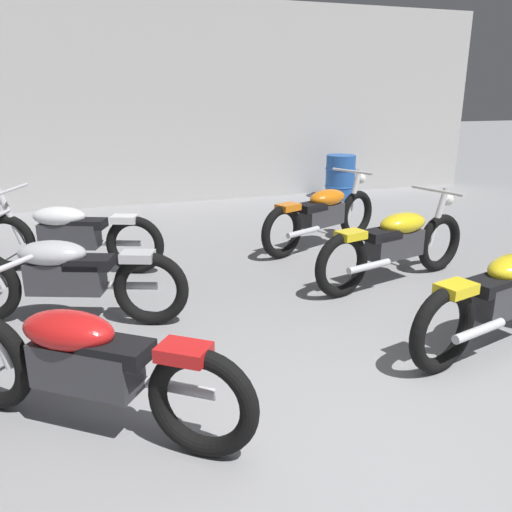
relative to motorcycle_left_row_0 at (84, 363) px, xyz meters
name	(u,v)px	position (x,y,z in m)	size (l,w,h in m)	color
ground_plane	(382,457)	(1.56, -0.82, -0.45)	(60.00, 60.00, 0.00)	gray
back_wall	(157,104)	(1.56, 6.90, 1.35)	(13.21, 0.24, 3.60)	#BCBAB7
motorcycle_left_row_0	(84,363)	(0.00, 0.00, 0.00)	(1.79, 1.40, 0.97)	black
motorcycle_left_row_1	(64,275)	(-0.12, 1.70, 0.00)	(2.07, 0.98, 0.97)	black
motorcycle_left_row_2	(69,234)	(-0.09, 3.19, 0.00)	(2.05, 1.02, 0.97)	black
motorcycle_right_row_0	(506,294)	(3.22, 0.08, 0.00)	(2.13, 0.84, 0.97)	black
motorcycle_right_row_1	(396,243)	(3.24, 1.66, 0.00)	(2.13, 0.84, 0.97)	black
motorcycle_right_row_2	(323,214)	(3.11, 3.19, 0.00)	(2.03, 1.04, 0.97)	black
oil_drum	(340,177)	(4.89, 6.08, -0.03)	(0.59, 0.59, 0.85)	#23519E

